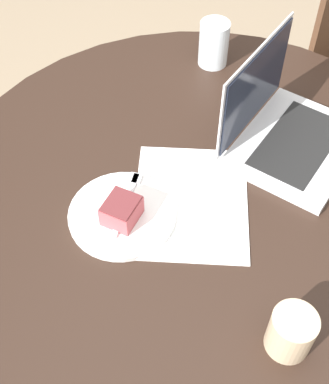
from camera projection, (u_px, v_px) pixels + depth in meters
name	position (u px, v px, depth m)	size (l,w,h in m)	color
ground_plane	(192.00, 331.00, 1.69)	(12.00, 12.00, 0.00)	gray
dining_table	(202.00, 224.00, 1.23)	(1.17, 1.17, 0.70)	black
paper_document	(191.00, 201.00, 1.12)	(0.35, 0.31, 0.00)	white
plate	(122.00, 215.00, 1.10)	(0.22, 0.22, 0.01)	white
cake_slice	(122.00, 210.00, 1.06)	(0.08, 0.07, 0.05)	#B74C51
fork	(128.00, 197.00, 1.11)	(0.17, 0.03, 0.00)	silver
coffee_glass	(291.00, 332.00, 0.89)	(0.08, 0.08, 0.09)	#C6AD89
water_glass	(214.00, 43.00, 1.37)	(0.08, 0.08, 0.12)	silver
laptop	(287.00, 131.00, 1.20)	(0.36, 0.32, 0.23)	silver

